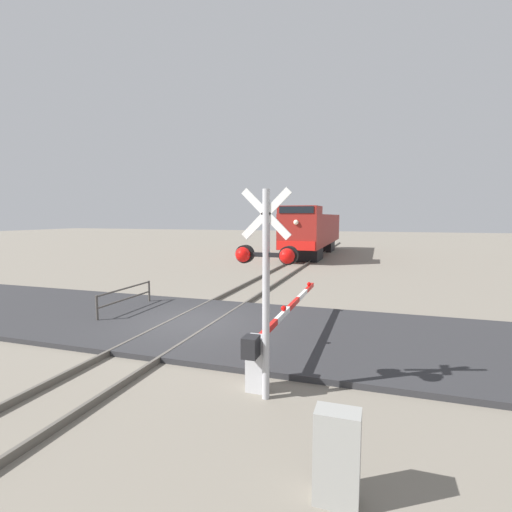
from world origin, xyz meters
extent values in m
plane|color=gray|center=(0.00, 0.00, 0.00)|extent=(160.00, 160.00, 0.00)
cube|color=#59544C|center=(-0.72, 0.00, 0.07)|extent=(0.08, 80.00, 0.15)
cube|color=#59544C|center=(0.72, 0.00, 0.07)|extent=(0.08, 80.00, 0.15)
cube|color=#2D2D30|center=(0.00, 0.00, 0.07)|extent=(36.00, 6.11, 0.14)
cube|color=black|center=(0.00, 19.29, 0.53)|extent=(2.46, 3.20, 1.05)
cube|color=black|center=(0.00, 27.78, 0.53)|extent=(2.46, 3.20, 1.05)
cube|color=maroon|center=(0.00, 23.53, 2.34)|extent=(2.90, 15.44, 2.58)
cube|color=maroon|center=(0.00, 17.26, 3.93)|extent=(2.84, 2.89, 0.60)
cube|color=black|center=(0.00, 15.78, 3.93)|extent=(2.46, 0.06, 0.48)
cube|color=red|center=(0.00, 15.77, 1.40)|extent=(2.75, 0.08, 0.64)
sphere|color=#F2EACC|center=(0.00, 15.76, 3.05)|extent=(0.36, 0.36, 0.36)
cylinder|color=#ADADB2|center=(3.64, -3.96, 1.98)|extent=(0.14, 0.14, 3.96)
cube|color=white|center=(3.64, -3.96, 3.51)|extent=(0.95, 0.04, 0.95)
cube|color=white|center=(3.64, -3.96, 3.51)|extent=(0.95, 0.04, 0.95)
cube|color=black|center=(3.64, -3.96, 2.76)|extent=(1.04, 0.08, 0.08)
sphere|color=red|center=(3.22, -4.06, 2.76)|extent=(0.28, 0.28, 0.28)
sphere|color=red|center=(4.06, -4.06, 2.76)|extent=(0.28, 0.28, 0.28)
cylinder|color=black|center=(3.22, -3.94, 2.76)|extent=(0.34, 0.14, 0.34)
cylinder|color=black|center=(4.06, -3.94, 2.76)|extent=(0.34, 0.14, 0.34)
cube|color=silver|center=(3.36, -3.68, 0.55)|extent=(0.36, 0.36, 1.11)
cube|color=black|center=(3.36, -4.03, 1.01)|extent=(0.28, 0.36, 0.40)
cube|color=red|center=(3.36, -2.84, 1.01)|extent=(0.10, 1.28, 0.14)
cube|color=white|center=(3.36, -1.56, 1.01)|extent=(0.10, 1.28, 0.14)
cube|color=red|center=(3.36, -0.29, 1.01)|extent=(0.10, 1.28, 0.14)
cube|color=white|center=(3.36, 0.99, 1.01)|extent=(0.10, 1.28, 0.14)
cube|color=red|center=(3.36, 2.27, 1.01)|extent=(0.10, 1.28, 0.14)
sphere|color=red|center=(3.36, -1.44, 1.15)|extent=(0.14, 0.14, 0.14)
sphere|color=red|center=(3.36, 2.20, 1.15)|extent=(0.14, 0.14, 0.14)
cube|color=#999993|center=(5.21, -6.23, 0.58)|extent=(0.54, 0.34, 1.17)
cylinder|color=#4C4742|center=(-2.95, -0.82, 0.47)|extent=(0.08, 0.08, 0.95)
cylinder|color=#4C4742|center=(-2.95, 2.09, 0.47)|extent=(0.08, 0.08, 0.95)
cylinder|color=#4C4742|center=(-2.95, 0.63, 0.91)|extent=(0.06, 2.91, 0.06)
cylinder|color=#4C4742|center=(-2.95, 0.63, 0.52)|extent=(0.06, 2.91, 0.06)
camera|label=1|loc=(5.61, -10.63, 3.47)|focal=26.67mm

